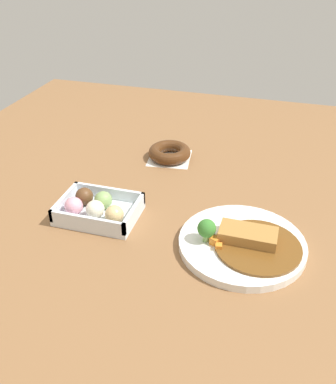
{
  "coord_description": "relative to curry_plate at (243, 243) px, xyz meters",
  "views": [
    {
      "loc": [
        0.21,
        -0.84,
        0.58
      ],
      "look_at": [
        -0.03,
        -0.01,
        0.03
      ],
      "focal_mm": 39.46,
      "sensor_mm": 36.0,
      "label": 1
    }
  ],
  "objects": [
    {
      "name": "ground_plane",
      "position": [
        -0.17,
        0.13,
        -0.01
      ],
      "size": [
        1.6,
        1.6,
        0.0
      ],
      "primitive_type": "plane",
      "color": "brown"
    },
    {
      "name": "chocolate_ring_donut",
      "position": [
        -0.26,
        0.35,
        0.0
      ],
      "size": [
        0.13,
        0.13,
        0.04
      ],
      "color": "white",
      "rests_on": "ground_plane"
    },
    {
      "name": "donut_box",
      "position": [
        -0.34,
        0.02,
        0.01
      ],
      "size": [
        0.18,
        0.13,
        0.05
      ],
      "color": "silver",
      "rests_on": "ground_plane"
    },
    {
      "name": "curry_plate",
      "position": [
        0.0,
        0.0,
        0.0
      ],
      "size": [
        0.27,
        0.27,
        0.07
      ],
      "color": "white",
      "rests_on": "ground_plane"
    }
  ]
}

